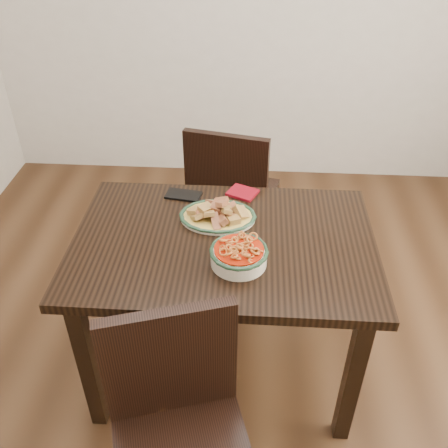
# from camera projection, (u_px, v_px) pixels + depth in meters

# --- Properties ---
(floor) EXTENTS (3.50, 3.50, 0.00)m
(floor) POSITION_uv_depth(u_px,v_px,m) (238.00, 352.00, 2.41)
(floor) COLOR #352011
(floor) RESTS_ON ground
(dining_table) EXTENTS (1.16, 0.78, 0.75)m
(dining_table) POSITION_uv_depth(u_px,v_px,m) (224.00, 260.00, 1.97)
(dining_table) COLOR black
(dining_table) RESTS_ON ground
(chair_far) EXTENTS (0.50, 0.50, 0.89)m
(chair_far) POSITION_uv_depth(u_px,v_px,m) (231.00, 193.00, 2.64)
(chair_far) COLOR black
(chair_far) RESTS_ON ground
(chair_near) EXTENTS (0.53, 0.53, 0.89)m
(chair_near) POSITION_uv_depth(u_px,v_px,m) (179.00, 424.00, 1.56)
(chair_near) COLOR black
(chair_near) RESTS_ON ground
(fish_plate) EXTENTS (0.30, 0.24, 0.11)m
(fish_plate) POSITION_uv_depth(u_px,v_px,m) (218.00, 210.00, 1.99)
(fish_plate) COLOR beige
(fish_plate) RESTS_ON dining_table
(noodle_bowl) EXTENTS (0.21, 0.21, 0.08)m
(noodle_bowl) POSITION_uv_depth(u_px,v_px,m) (239.00, 254.00, 1.77)
(noodle_bowl) COLOR beige
(noodle_bowl) RESTS_ON dining_table
(smartphone) EXTENTS (0.16, 0.10, 0.01)m
(smartphone) POSITION_uv_depth(u_px,v_px,m) (183.00, 195.00, 2.15)
(smartphone) COLOR black
(smartphone) RESTS_ON dining_table
(napkin) EXTENTS (0.15, 0.14, 0.01)m
(napkin) POSITION_uv_depth(u_px,v_px,m) (242.00, 193.00, 2.17)
(napkin) COLOR maroon
(napkin) RESTS_ON dining_table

